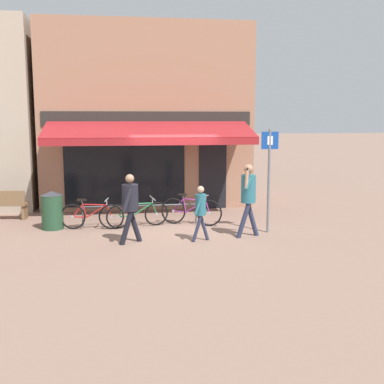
{
  "coord_description": "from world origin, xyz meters",
  "views": [
    {
      "loc": [
        -1.45,
        -12.59,
        2.93
      ],
      "look_at": [
        0.29,
        -0.45,
        1.05
      ],
      "focal_mm": 45.0,
      "sensor_mm": 36.0,
      "label": 1
    }
  ],
  "objects_px": {
    "litter_bin": "(52,210)",
    "parking_sign": "(269,170)",
    "bicycle_green": "(137,214)",
    "pedestrian_second_adult": "(130,202)",
    "bicycle_purple": "(191,211)",
    "pedestrian_adult": "(248,192)",
    "bicycle_red": "(92,216)",
    "pedestrian_child": "(201,207)"
  },
  "relations": [
    {
      "from": "pedestrian_child",
      "to": "pedestrian_second_adult",
      "type": "height_order",
      "value": "pedestrian_second_adult"
    },
    {
      "from": "bicycle_green",
      "to": "pedestrian_second_adult",
      "type": "distance_m",
      "value": 1.79
    },
    {
      "from": "pedestrian_adult",
      "to": "pedestrian_child",
      "type": "distance_m",
      "value": 1.3
    },
    {
      "from": "pedestrian_adult",
      "to": "parking_sign",
      "type": "distance_m",
      "value": 0.89
    },
    {
      "from": "bicycle_red",
      "to": "pedestrian_child",
      "type": "distance_m",
      "value": 3.17
    },
    {
      "from": "bicycle_green",
      "to": "parking_sign",
      "type": "relative_size",
      "value": 0.64
    },
    {
      "from": "pedestrian_child",
      "to": "litter_bin",
      "type": "relative_size",
      "value": 1.32
    },
    {
      "from": "pedestrian_second_adult",
      "to": "litter_bin",
      "type": "xyz_separation_m",
      "value": [
        -2.04,
        1.77,
        -0.48
      ]
    },
    {
      "from": "litter_bin",
      "to": "bicycle_purple",
      "type": "bearing_deg",
      "value": 0.21
    },
    {
      "from": "bicycle_red",
      "to": "pedestrian_adult",
      "type": "bearing_deg",
      "value": -11.51
    },
    {
      "from": "pedestrian_adult",
      "to": "litter_bin",
      "type": "bearing_deg",
      "value": -14.38
    },
    {
      "from": "bicycle_purple",
      "to": "pedestrian_adult",
      "type": "height_order",
      "value": "pedestrian_adult"
    },
    {
      "from": "bicycle_green",
      "to": "litter_bin",
      "type": "relative_size",
      "value": 1.67
    },
    {
      "from": "bicycle_purple",
      "to": "pedestrian_child",
      "type": "xyz_separation_m",
      "value": [
        -0.03,
        -1.84,
        0.44
      ]
    },
    {
      "from": "bicycle_green",
      "to": "pedestrian_adult",
      "type": "bearing_deg",
      "value": -41.12
    },
    {
      "from": "pedestrian_child",
      "to": "bicycle_green",
      "type": "bearing_deg",
      "value": -48.31
    },
    {
      "from": "pedestrian_adult",
      "to": "pedestrian_second_adult",
      "type": "bearing_deg",
      "value": 7.23
    },
    {
      "from": "pedestrian_second_adult",
      "to": "parking_sign",
      "type": "bearing_deg",
      "value": -178.0
    },
    {
      "from": "bicycle_red",
      "to": "parking_sign",
      "type": "relative_size",
      "value": 0.64
    },
    {
      "from": "pedestrian_second_adult",
      "to": "pedestrian_child",
      "type": "bearing_deg",
      "value": 170.71
    },
    {
      "from": "bicycle_purple",
      "to": "pedestrian_adult",
      "type": "relative_size",
      "value": 0.9
    },
    {
      "from": "bicycle_green",
      "to": "pedestrian_child",
      "type": "distance_m",
      "value": 2.3
    },
    {
      "from": "litter_bin",
      "to": "parking_sign",
      "type": "relative_size",
      "value": 0.39
    },
    {
      "from": "bicycle_green",
      "to": "pedestrian_second_adult",
      "type": "height_order",
      "value": "pedestrian_second_adult"
    },
    {
      "from": "bicycle_green",
      "to": "litter_bin",
      "type": "xyz_separation_m",
      "value": [
        -2.25,
        0.11,
        0.15
      ]
    },
    {
      "from": "bicycle_red",
      "to": "litter_bin",
      "type": "xyz_separation_m",
      "value": [
        -1.04,
        0.18,
        0.15
      ]
    },
    {
      "from": "bicycle_red",
      "to": "litter_bin",
      "type": "relative_size",
      "value": 1.65
    },
    {
      "from": "parking_sign",
      "to": "pedestrian_child",
      "type": "bearing_deg",
      "value": -161.04
    },
    {
      "from": "pedestrian_adult",
      "to": "litter_bin",
      "type": "relative_size",
      "value": 1.79
    },
    {
      "from": "litter_bin",
      "to": "pedestrian_child",
      "type": "bearing_deg",
      "value": -26.15
    },
    {
      "from": "pedestrian_adult",
      "to": "pedestrian_child",
      "type": "xyz_separation_m",
      "value": [
        -1.24,
        -0.26,
        -0.3
      ]
    },
    {
      "from": "pedestrian_child",
      "to": "parking_sign",
      "type": "relative_size",
      "value": 0.51
    },
    {
      "from": "bicycle_red",
      "to": "pedestrian_second_adult",
      "type": "bearing_deg",
      "value": -49.83
    },
    {
      "from": "bicycle_green",
      "to": "pedestrian_child",
      "type": "height_order",
      "value": "pedestrian_child"
    },
    {
      "from": "bicycle_purple",
      "to": "litter_bin",
      "type": "bearing_deg",
      "value": -154.89
    },
    {
      "from": "bicycle_purple",
      "to": "pedestrian_adult",
      "type": "bearing_deg",
      "value": -27.56
    },
    {
      "from": "litter_bin",
      "to": "pedestrian_adult",
      "type": "bearing_deg",
      "value": -17.51
    },
    {
      "from": "bicycle_purple",
      "to": "litter_bin",
      "type": "distance_m",
      "value": 3.74
    },
    {
      "from": "bicycle_red",
      "to": "parking_sign",
      "type": "xyz_separation_m",
      "value": [
        4.54,
        -1.0,
        1.25
      ]
    },
    {
      "from": "bicycle_green",
      "to": "pedestrian_second_adult",
      "type": "relative_size",
      "value": 1.03
    },
    {
      "from": "bicycle_red",
      "to": "bicycle_purple",
      "type": "bearing_deg",
      "value": 12.07
    },
    {
      "from": "bicycle_green",
      "to": "parking_sign",
      "type": "bearing_deg",
      "value": -30.61
    }
  ]
}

